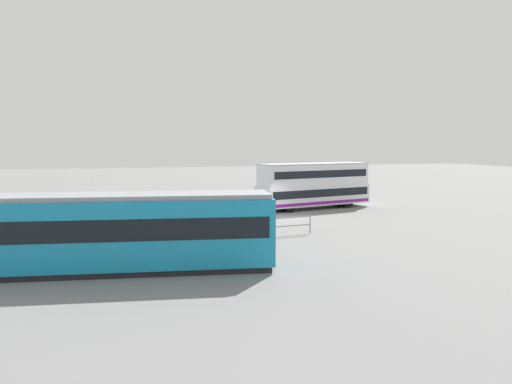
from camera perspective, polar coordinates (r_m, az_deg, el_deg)
ground_plane at (r=35.14m, az=3.21°, el=-3.05°), size 160.00×160.00×0.00m
double_decker_bus at (r=40.03m, az=7.00°, el=0.79°), size 10.41×4.69×3.81m
tram_yellow at (r=20.88m, az=-16.46°, el=-4.58°), size 13.45×4.49×3.31m
pedestrian_near_railing at (r=31.06m, az=1.47°, el=-2.52°), size 0.40×0.40×1.58m
pedestrian_railing at (r=27.34m, az=-0.06°, el=-4.02°), size 7.21×0.84×1.08m
info_sign at (r=26.48m, az=-7.74°, el=-2.13°), size 1.28×0.30×2.51m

